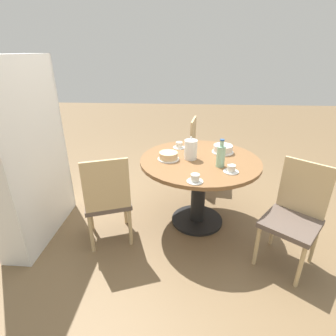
% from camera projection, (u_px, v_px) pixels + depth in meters
% --- Properties ---
extents(ground_plane, '(14.00, 14.00, 0.00)m').
position_uv_depth(ground_plane, '(197.00, 221.00, 2.94)').
color(ground_plane, brown).
extents(dining_table, '(1.21, 1.21, 0.75)m').
position_uv_depth(dining_table, '(199.00, 175.00, 2.71)').
color(dining_table, black).
rests_on(dining_table, ground_plane).
extents(chair_a, '(0.59, 0.59, 0.92)m').
position_uv_depth(chair_a, '(295.00, 214.00, 2.21)').
color(chair_a, tan).
rests_on(chair_a, ground_plane).
extents(chair_b, '(0.48, 0.48, 0.92)m').
position_uv_depth(chair_b, '(202.00, 151.00, 3.60)').
color(chair_b, tan).
rests_on(chair_b, ground_plane).
extents(chair_c, '(0.54, 0.54, 0.92)m').
position_uv_depth(chair_c, '(107.00, 198.00, 2.44)').
color(chair_c, tan).
rests_on(chair_c, ground_plane).
extents(bookshelf, '(1.02, 0.28, 1.72)m').
position_uv_depth(bookshelf, '(30.00, 157.00, 2.44)').
color(bookshelf, silver).
rests_on(bookshelf, ground_plane).
extents(coffee_pot, '(0.13, 0.13, 0.23)m').
position_uv_depth(coffee_pot, '(191.00, 149.00, 2.60)').
color(coffee_pot, white).
rests_on(coffee_pot, dining_table).
extents(water_bottle, '(0.08, 0.08, 0.27)m').
position_uv_depth(water_bottle, '(221.00, 156.00, 2.42)').
color(water_bottle, '#99C6A3').
rests_on(water_bottle, dining_table).
extents(cake_main, '(0.23, 0.23, 0.08)m').
position_uv_depth(cake_main, '(223.00, 149.00, 2.78)').
color(cake_main, white).
rests_on(cake_main, dining_table).
extents(cake_second, '(0.22, 0.22, 0.08)m').
position_uv_depth(cake_second, '(168.00, 156.00, 2.60)').
color(cake_second, white).
rests_on(cake_second, dining_table).
extents(cup_a, '(0.14, 0.14, 0.07)m').
position_uv_depth(cup_a, '(231.00, 169.00, 2.34)').
color(cup_a, silver).
rests_on(cup_a, dining_table).
extents(cup_b, '(0.14, 0.14, 0.07)m').
position_uv_depth(cup_b, '(195.00, 179.00, 2.17)').
color(cup_b, silver).
rests_on(cup_b, dining_table).
extents(cup_c, '(0.14, 0.14, 0.07)m').
position_uv_depth(cup_c, '(179.00, 146.00, 2.92)').
color(cup_c, silver).
rests_on(cup_c, dining_table).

